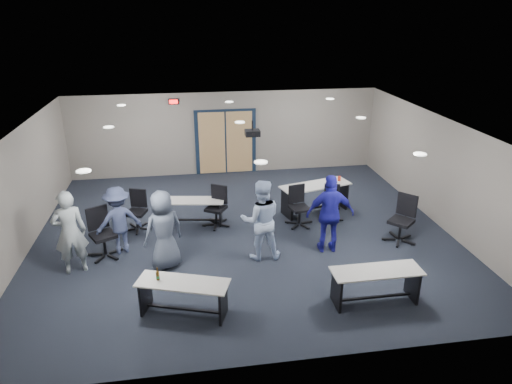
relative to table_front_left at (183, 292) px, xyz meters
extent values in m
plane|color=#1C222D|center=(1.50, 3.01, -0.46)|extent=(10.00, 10.00, 0.00)
cube|color=gray|center=(1.50, 7.51, 0.89)|extent=(10.00, 0.04, 2.70)
cube|color=gray|center=(1.50, -1.49, 0.89)|extent=(10.00, 0.04, 2.70)
cube|color=gray|center=(-3.50, 3.01, 0.89)|extent=(0.04, 9.00, 2.70)
cube|color=gray|center=(6.50, 3.01, 0.89)|extent=(0.04, 9.00, 2.70)
cube|color=white|center=(1.50, 3.01, 2.24)|extent=(10.00, 9.00, 0.04)
cube|color=#101D31|center=(1.50, 7.48, 0.59)|extent=(2.00, 0.06, 2.20)
cube|color=#AD7B4F|center=(1.05, 7.46, 0.59)|extent=(0.85, 0.04, 2.05)
cube|color=#AD7B4F|center=(1.95, 7.46, 0.59)|extent=(0.85, 0.04, 2.05)
cube|color=black|center=(-0.10, 7.46, 1.99)|extent=(0.32, 0.05, 0.18)
cube|color=#FF0C0C|center=(-0.10, 7.43, 1.99)|extent=(0.26, 0.02, 0.12)
cylinder|color=black|center=(1.80, 3.51, 2.12)|extent=(0.04, 0.04, 0.24)
cube|color=black|center=(1.80, 3.51, 1.94)|extent=(0.35, 0.30, 0.14)
cylinder|color=black|center=(1.80, 3.36, 1.94)|extent=(0.08, 0.03, 0.08)
cube|color=beige|center=(0.01, 0.00, 0.19)|extent=(1.74, 1.05, 0.03)
cube|color=black|center=(-0.69, 0.24, -0.14)|extent=(0.21, 0.49, 0.64)
cube|color=black|center=(0.70, -0.24, -0.14)|extent=(0.21, 0.49, 0.64)
cube|color=black|center=(0.01, 0.00, -0.37)|extent=(1.40, 0.52, 0.04)
cube|color=beige|center=(3.56, -0.20, 0.21)|extent=(1.69, 0.57, 0.03)
cube|color=black|center=(2.81, -0.20, -0.13)|extent=(0.05, 0.52, 0.66)
cube|color=black|center=(4.32, -0.20, -0.13)|extent=(0.05, 0.52, 0.66)
cube|color=black|center=(3.56, -0.20, -0.37)|extent=(1.51, 0.05, 0.04)
cube|color=beige|center=(0.28, 3.75, 0.17)|extent=(1.66, 0.77, 0.03)
cube|color=black|center=(-0.42, 3.86, -0.15)|extent=(0.12, 0.49, 0.62)
cube|color=black|center=(0.98, 3.64, -0.15)|extent=(0.12, 0.49, 0.62)
cube|color=black|center=(0.28, 3.75, -0.37)|extent=(1.41, 0.26, 0.04)
cube|color=beige|center=(3.57, 3.97, 0.30)|extent=(2.02, 1.12, 0.03)
cube|color=black|center=(2.75, 3.75, -0.09)|extent=(0.21, 0.58, 0.75)
cube|color=black|center=(4.40, 4.19, -0.09)|extent=(0.21, 0.58, 0.75)
cube|color=black|center=(3.57, 3.97, -0.36)|extent=(1.66, 0.50, 0.04)
cylinder|color=red|center=(4.29, 4.17, 0.38)|extent=(0.09, 0.09, 0.13)
imported|color=#9FAAAE|center=(-2.25, 1.82, 0.45)|extent=(0.76, 0.60, 1.83)
imported|color=#515B6F|center=(-0.36, 1.72, 0.41)|extent=(1.00, 0.86, 1.74)
imported|color=#C0D7FF|center=(1.72, 1.79, 0.45)|extent=(0.91, 0.73, 1.83)
imported|color=#1E1C9A|center=(3.30, 1.85, 0.45)|extent=(1.11, 0.54, 1.83)
imported|color=#3B456B|center=(-1.38, 2.52, 0.32)|extent=(1.16, 0.91, 1.58)
camera|label=1|loc=(0.23, -7.01, 4.76)|focal=32.00mm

